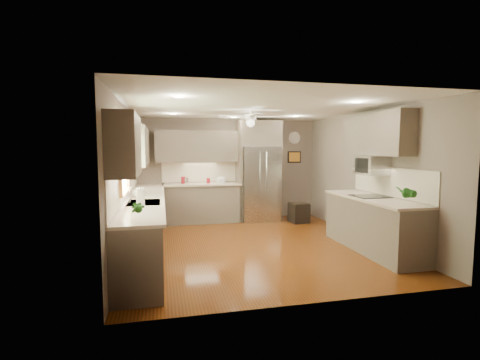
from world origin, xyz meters
name	(u,v)px	position (x,y,z in m)	size (l,w,h in m)	color
floor	(254,245)	(0.00, 0.00, 0.00)	(5.00, 5.00, 0.00)	#472209
ceiling	(255,108)	(0.00, 0.00, 2.50)	(5.00, 5.00, 0.00)	white
wall_back	(229,169)	(0.00, 2.50, 1.25)	(4.50, 4.50, 0.00)	#6B5D52
wall_front	(313,196)	(0.00, -2.50, 1.25)	(4.50, 4.50, 0.00)	#6B5D52
wall_left	(125,180)	(-2.25, 0.00, 1.25)	(5.00, 5.00, 0.00)	#6B5D52
wall_right	(365,175)	(2.25, 0.00, 1.25)	(5.00, 5.00, 0.00)	#6B5D52
canister_a	(183,180)	(-1.15, 2.24, 1.02)	(0.11, 0.11, 0.17)	maroon
canister_b	(186,181)	(-1.08, 2.19, 1.01)	(0.09, 0.09, 0.15)	silver
canister_d	(208,181)	(-0.56, 2.19, 1.00)	(0.09, 0.09, 0.13)	maroon
soap_bottle	(136,193)	(-2.08, 0.04, 1.02)	(0.08, 0.08, 0.17)	white
potted_plant_left	(138,208)	(-1.93, -1.90, 1.09)	(0.16, 0.11, 0.31)	#1C5317
potted_plant_right	(404,193)	(1.91, -1.58, 1.12)	(0.20, 0.16, 0.36)	#1C5317
bowl	(221,182)	(-0.24, 2.19, 0.97)	(0.24, 0.24, 0.06)	beige
left_run	(145,222)	(-1.95, 0.15, 0.48)	(0.65, 4.70, 1.45)	brown
back_run	(202,202)	(-0.72, 2.20, 0.48)	(1.85, 0.65, 1.45)	brown
uppers	(209,144)	(-0.74, 0.71, 1.87)	(4.50, 4.70, 0.95)	brown
window	(123,164)	(-2.22, -0.50, 1.55)	(0.05, 1.12, 0.92)	#BFF2B2
sink	(144,204)	(-1.93, -0.50, 0.91)	(0.50, 0.70, 0.32)	silver
refrigerator	(259,172)	(0.70, 2.16, 1.19)	(1.06, 0.75, 2.45)	silver
right_run	(373,223)	(1.93, -0.80, 0.48)	(0.70, 2.20, 1.45)	brown
microwave	(372,165)	(2.03, -0.55, 1.48)	(0.43, 0.55, 0.34)	silver
ceiling_fan	(251,119)	(0.00, 0.30, 2.33)	(1.18, 1.18, 0.32)	white
recessed_lights	(247,111)	(-0.04, 0.40, 2.49)	(2.84, 3.14, 0.01)	white
wall_clock	(295,138)	(1.75, 2.48, 2.05)	(0.30, 0.03, 0.30)	white
framed_print	(294,157)	(1.75, 2.48, 1.55)	(0.36, 0.03, 0.30)	black
stool	(299,213)	(1.56, 1.64, 0.24)	(0.44, 0.44, 0.48)	black
paper_towel	(140,198)	(-1.95, -0.97, 1.08)	(0.12, 0.12, 0.29)	white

